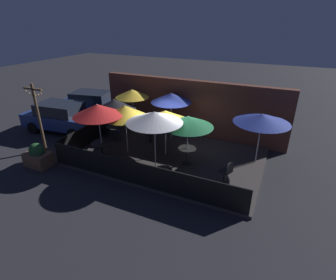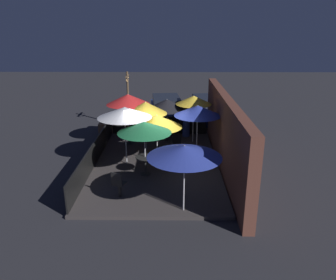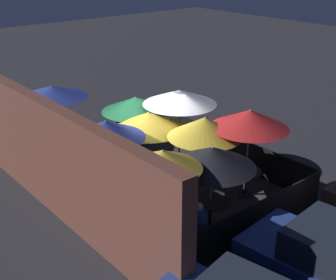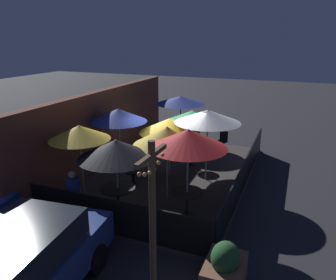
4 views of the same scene
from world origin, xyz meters
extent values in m
plane|color=#26262B|center=(0.00, 0.00, 0.00)|extent=(60.00, 60.00, 0.00)
cube|color=#383333|center=(0.00, 0.00, 0.06)|extent=(8.24, 5.23, 0.12)
cube|color=brown|center=(0.00, 2.85, 1.49)|extent=(9.84, 0.36, 2.98)
cube|color=black|center=(0.00, -2.57, 0.59)|extent=(8.04, 0.05, 0.95)
cube|color=black|center=(-4.07, 0.00, 0.59)|extent=(0.05, 5.03, 0.95)
cylinder|color=#B2B2B7|center=(-3.04, 0.44, 1.18)|extent=(0.05, 0.05, 2.12)
cone|color=black|center=(-3.04, 0.44, 1.99)|extent=(2.08, 2.08, 0.50)
cylinder|color=#B2B2B7|center=(1.06, -0.36, 1.19)|extent=(0.05, 0.05, 2.15)
cone|color=#1E6B3D|center=(1.06, -0.36, 2.05)|extent=(2.05, 2.05, 0.43)
cylinder|color=#B2B2B7|center=(-2.53, -1.41, 1.35)|extent=(0.05, 0.05, 2.47)
cone|color=red|center=(-2.53, -1.41, 2.34)|extent=(2.08, 2.08, 0.49)
cylinder|color=#B2B2B7|center=(-0.62, 1.76, 1.31)|extent=(0.05, 0.05, 2.38)
cone|color=#283893|center=(-0.62, 1.76, 2.28)|extent=(1.99, 1.99, 0.44)
cylinder|color=#B2B2B7|center=(-0.13, 0.06, 1.16)|extent=(0.05, 0.05, 2.09)
cone|color=gold|center=(-0.13, 0.06, 1.96)|extent=(2.10, 2.10, 0.50)
cylinder|color=#B2B2B7|center=(-1.79, -0.53, 1.25)|extent=(0.05, 0.05, 2.27)
cone|color=gold|center=(-1.79, -0.53, 2.12)|extent=(1.98, 1.98, 0.54)
cylinder|color=#B2B2B7|center=(3.70, 1.04, 1.21)|extent=(0.05, 0.05, 2.18)
cone|color=#283893|center=(3.70, 1.04, 2.12)|extent=(2.27, 2.27, 0.37)
cylinder|color=#B2B2B7|center=(0.02, -1.23, 1.35)|extent=(0.05, 0.05, 2.45)
cone|color=silver|center=(0.02, -1.23, 2.36)|extent=(2.21, 2.21, 0.43)
cylinder|color=#B2B2B7|center=(-2.83, 1.74, 1.29)|extent=(0.05, 0.05, 2.34)
cone|color=gold|center=(-2.83, 1.74, 2.25)|extent=(1.76, 1.76, 0.41)
cylinder|color=black|center=(-3.04, 0.44, 0.13)|extent=(0.54, 0.54, 0.02)
cylinder|color=black|center=(-3.04, 0.44, 0.47)|extent=(0.08, 0.08, 0.71)
cylinder|color=black|center=(-3.04, 0.44, 0.84)|extent=(0.98, 0.98, 0.04)
cylinder|color=black|center=(1.06, -0.36, 0.13)|extent=(0.41, 0.41, 0.02)
cylinder|color=black|center=(1.06, -0.36, 0.47)|extent=(0.08, 0.08, 0.71)
cylinder|color=black|center=(1.06, -0.36, 0.85)|extent=(0.75, 0.75, 0.04)
cylinder|color=black|center=(-2.53, -1.41, 0.13)|extent=(0.48, 0.48, 0.02)
cylinder|color=black|center=(-2.53, -1.41, 0.47)|extent=(0.08, 0.08, 0.69)
cylinder|color=black|center=(-2.53, -1.41, 0.83)|extent=(0.87, 0.87, 0.04)
cube|color=black|center=(-1.34, 0.86, 0.34)|extent=(0.10, 0.10, 0.44)
cube|color=black|center=(-1.34, 0.86, 0.58)|extent=(0.49, 0.49, 0.04)
cube|color=black|center=(-1.17, 0.91, 0.82)|extent=(0.13, 0.40, 0.44)
cube|color=black|center=(2.86, -1.10, 0.36)|extent=(0.10, 0.10, 0.48)
cube|color=black|center=(2.86, -1.10, 0.62)|extent=(0.52, 0.52, 0.04)
cube|color=black|center=(3.03, -1.17, 0.86)|extent=(0.18, 0.38, 0.44)
cylinder|color=navy|center=(-3.68, 1.44, 0.68)|extent=(0.53, 0.53, 1.11)
sphere|color=tan|center=(-3.68, 1.44, 1.34)|extent=(0.20, 0.20, 0.20)
cylinder|color=black|center=(-5.26, -0.32, 0.32)|extent=(0.65, 0.24, 0.64)
camera|label=1|loc=(4.41, -9.53, 5.77)|focal=28.00mm
camera|label=2|loc=(12.79, 0.63, 5.64)|focal=35.00mm
camera|label=3|loc=(-9.89, 7.47, 6.49)|focal=50.00mm
camera|label=4|loc=(-10.16, -3.94, 4.83)|focal=35.00mm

